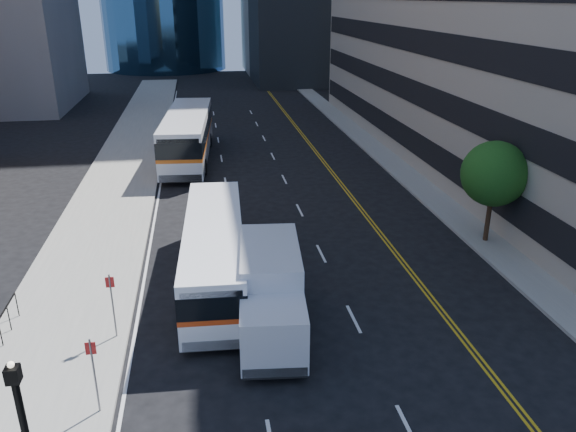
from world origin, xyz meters
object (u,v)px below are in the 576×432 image
Objects in this scene: street_tree at (494,174)px; box_truck at (271,292)px; bus_rear at (188,135)px; bus_front at (214,251)px.

street_tree is 0.78× the size of box_truck.
street_tree is at bearing 33.33° from box_truck.
street_tree is 13.47m from box_truck.
box_truck is (3.18, -24.33, -0.32)m from bus_rear.
bus_front is 4.47m from box_truck.
box_truck is (-11.75, -6.26, -2.03)m from street_tree.
bus_rear is (-1.26, 20.30, 0.38)m from bus_front.
box_truck is at bearing -151.96° from street_tree.
bus_front is at bearing 120.73° from box_truck.
street_tree reaches higher than box_truck.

